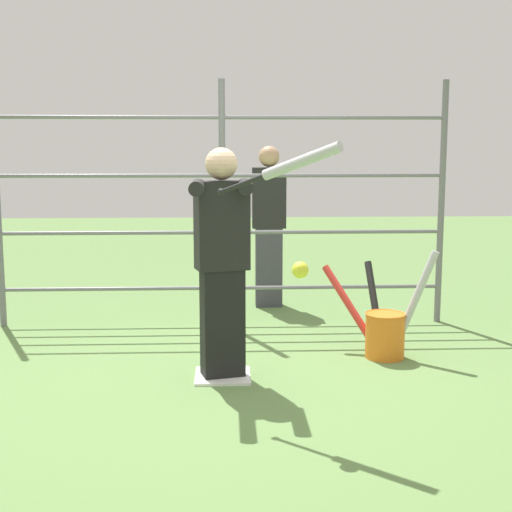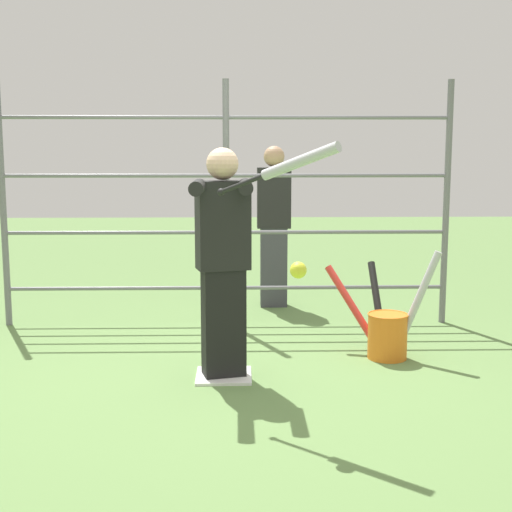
# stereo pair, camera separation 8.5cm
# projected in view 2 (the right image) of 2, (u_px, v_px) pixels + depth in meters

# --- Properties ---
(ground_plane) EXTENTS (24.00, 24.00, 0.00)m
(ground_plane) POSITION_uv_depth(u_px,v_px,m) (224.00, 377.00, 5.18)
(ground_plane) COLOR #608447
(home_plate) EXTENTS (0.40, 0.40, 0.02)m
(home_plate) POSITION_uv_depth(u_px,v_px,m) (224.00, 376.00, 5.18)
(home_plate) COLOR white
(home_plate) RESTS_ON ground
(fence_backstop) EXTENTS (4.17, 0.06, 2.27)m
(fence_backstop) POSITION_uv_depth(u_px,v_px,m) (226.00, 204.00, 6.59)
(fence_backstop) COLOR slate
(fence_backstop) RESTS_ON ground
(batter) EXTENTS (0.42, 0.63, 1.65)m
(batter) POSITION_uv_depth(u_px,v_px,m) (223.00, 256.00, 5.03)
(batter) COLOR black
(batter) RESTS_ON ground
(baseball_bat_swinging) EXTENTS (0.72, 0.59, 0.34)m
(baseball_bat_swinging) POSITION_uv_depth(u_px,v_px,m) (290.00, 165.00, 4.19)
(baseball_bat_swinging) COLOR black
(softball_in_flight) EXTENTS (0.10, 0.10, 0.10)m
(softball_in_flight) POSITION_uv_depth(u_px,v_px,m) (298.00, 270.00, 4.02)
(softball_in_flight) COLOR yellow
(bat_bucket) EXTENTS (0.86, 0.65, 0.87)m
(bat_bucket) POSITION_uv_depth(u_px,v_px,m) (387.00, 330.00, 5.64)
(bat_bucket) COLOR orange
(bat_bucket) RESTS_ON ground
(bystander_behind_fence) EXTENTS (0.35, 0.21, 1.67)m
(bystander_behind_fence) POSITION_uv_depth(u_px,v_px,m) (274.00, 224.00, 7.38)
(bystander_behind_fence) COLOR #3F3F47
(bystander_behind_fence) RESTS_ON ground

